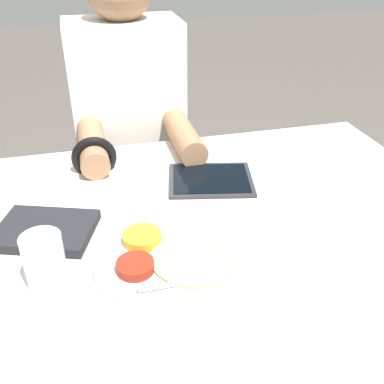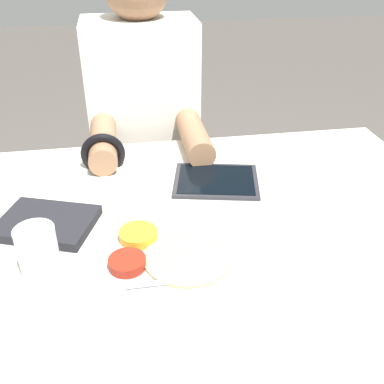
{
  "view_description": "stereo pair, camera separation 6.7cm",
  "coord_description": "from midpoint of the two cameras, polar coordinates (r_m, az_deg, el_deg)",
  "views": [
    {
      "loc": [
        -0.15,
        -0.69,
        1.24
      ],
      "look_at": [
        0.05,
        0.07,
        0.77
      ],
      "focal_mm": 42.0,
      "sensor_mm": 36.0,
      "label": 1
    },
    {
      "loc": [
        -0.08,
        -0.7,
        1.24
      ],
      "look_at": [
        0.05,
        0.07,
        0.77
      ],
      "focal_mm": 42.0,
      "sensor_mm": 36.0,
      "label": 2
    }
  ],
  "objects": [
    {
      "name": "red_notebook",
      "position": [
        0.94,
        -20.06,
        -4.72
      ],
      "size": [
        0.22,
        0.19,
        0.02
      ],
      "color": "silver",
      "rests_on": "dining_table"
    },
    {
      "name": "dining_table",
      "position": [
        1.13,
        -3.45,
        -20.34
      ],
      "size": [
        1.28,
        0.89,
        0.71
      ],
      "color": "beige",
      "rests_on": "ground_plane"
    },
    {
      "name": "person_diner",
      "position": [
        1.47,
        -8.87,
        3.32
      ],
      "size": [
        0.34,
        0.45,
        1.18
      ],
      "color": "black",
      "rests_on": "ground_plane"
    },
    {
      "name": "thali_tray",
      "position": [
        0.82,
        -5.54,
        -8.48
      ],
      "size": [
        0.27,
        0.27,
        0.03
      ],
      "color": "#B7BABF",
      "rests_on": "dining_table"
    },
    {
      "name": "tablet_device",
      "position": [
        1.06,
        0.59,
        1.53
      ],
      "size": [
        0.23,
        0.2,
        0.01
      ],
      "color": "#28282D",
      "rests_on": "dining_table"
    },
    {
      "name": "drinking_glass",
      "position": [
        0.8,
        -20.54,
        -8.32
      ],
      "size": [
        0.07,
        0.07,
        0.1
      ],
      "color": "silver",
      "rests_on": "dining_table"
    }
  ]
}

